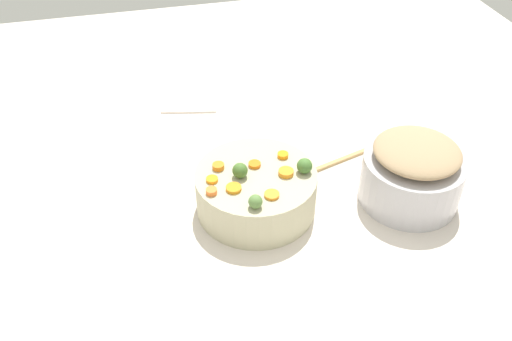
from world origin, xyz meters
TOP-DOWN VIEW (x-y plane):
  - tabletop at (0.00, 0.00)m, footprint 2.40×2.40m
  - serving_bowl_carrots at (0.03, 0.00)m, footprint 0.27×0.27m
  - metal_pot at (0.38, -0.05)m, footprint 0.23×0.23m
  - stuffing_mound at (0.38, -0.05)m, footprint 0.19×0.19m
  - carrot_slice_0 at (-0.05, 0.04)m, footprint 0.04×0.04m
  - carrot_slice_1 at (-0.03, -0.04)m, footprint 0.04×0.04m
  - carrot_slice_2 at (0.03, 0.03)m, footprint 0.03×0.03m
  - carrot_slice_3 at (0.10, 0.04)m, footprint 0.03×0.03m
  - carrot_slice_4 at (0.04, -0.08)m, footprint 0.04×0.04m
  - carrot_slice_5 at (0.09, -0.02)m, footprint 0.05×0.05m
  - carrot_slice_6 at (-0.07, -0.00)m, footprint 0.03×0.03m
  - carrot_slice_7 at (-0.08, -0.04)m, footprint 0.03×0.03m
  - brussels_sprout_0 at (-0.00, -0.10)m, footprint 0.03×0.03m
  - brussels_sprout_1 at (-0.01, -0.00)m, footprint 0.03×0.03m
  - brussels_sprout_2 at (0.13, -0.02)m, footprint 0.03×0.03m
  - wooden_spoon at (0.37, 0.14)m, footprint 0.31×0.11m
  - dish_towel at (-0.05, 0.51)m, footprint 0.19×0.18m

SIDE VIEW (x-z plane):
  - tabletop at x=0.00m, z-range 0.00..0.02m
  - dish_towel at x=-0.05m, z-range 0.02..0.03m
  - wooden_spoon at x=0.37m, z-range 0.02..0.03m
  - serving_bowl_carrots at x=0.03m, z-range 0.02..0.12m
  - metal_pot at x=0.38m, z-range 0.02..0.14m
  - carrot_slice_4 at x=0.04m, z-range 0.12..0.13m
  - carrot_slice_6 at x=-0.07m, z-range 0.12..0.13m
  - carrot_slice_1 at x=-0.03m, z-range 0.12..0.13m
  - carrot_slice_2 at x=0.03m, z-range 0.12..0.13m
  - carrot_slice_3 at x=0.10m, z-range 0.12..0.13m
  - carrot_slice_5 at x=0.09m, z-range 0.12..0.13m
  - carrot_slice_7 at x=-0.08m, z-range 0.12..0.13m
  - carrot_slice_0 at x=-0.05m, z-range 0.12..0.13m
  - brussels_sprout_0 at x=0.00m, z-range 0.12..0.15m
  - brussels_sprout_1 at x=-0.01m, z-range 0.12..0.16m
  - brussels_sprout_2 at x=0.13m, z-range 0.12..0.16m
  - stuffing_mound at x=0.38m, z-range 0.14..0.18m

